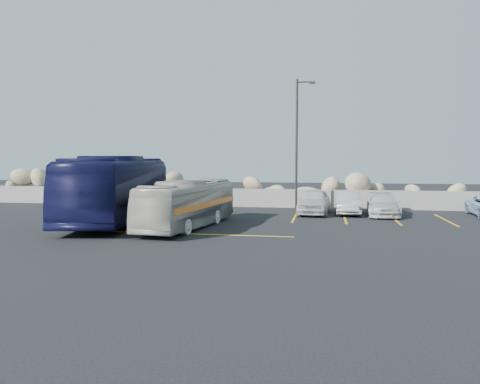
% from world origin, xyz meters
% --- Properties ---
extents(ground, '(90.00, 90.00, 0.00)m').
position_xyz_m(ground, '(0.00, 0.00, 0.00)').
color(ground, black).
rests_on(ground, ground).
extents(seawall, '(60.00, 0.40, 1.20)m').
position_xyz_m(seawall, '(0.00, 12.00, 0.60)').
color(seawall, gray).
rests_on(seawall, ground).
extents(riprap_pile, '(54.00, 2.80, 2.60)m').
position_xyz_m(riprap_pile, '(0.00, 13.20, 1.30)').
color(riprap_pile, tan).
rests_on(riprap_pile, ground).
extents(parking_lines, '(18.16, 9.36, 0.01)m').
position_xyz_m(parking_lines, '(4.64, 5.57, 0.01)').
color(parking_lines, gold).
rests_on(parking_lines, ground).
extents(lamppost, '(1.14, 0.18, 8.00)m').
position_xyz_m(lamppost, '(2.56, 9.50, 4.30)').
color(lamppost, '#2D2A28').
rests_on(lamppost, ground).
extents(vintage_bus, '(2.79, 8.14, 2.22)m').
position_xyz_m(vintage_bus, '(-2.09, 2.09, 1.11)').
color(vintage_bus, '#B8B3A6').
rests_on(vintage_bus, ground).
extents(tour_coach, '(4.75, 12.38, 3.37)m').
position_xyz_m(tour_coach, '(-6.36, 3.88, 1.68)').
color(tour_coach, '#101138').
rests_on(tour_coach, ground).
extents(car_a, '(2.06, 4.39, 1.45)m').
position_xyz_m(car_a, '(3.62, 8.58, 0.73)').
color(car_a, silver).
rests_on(car_a, ground).
extents(car_b, '(1.39, 3.90, 1.28)m').
position_xyz_m(car_b, '(5.55, 8.87, 0.64)').
color(car_b, '#AEAEB3').
rests_on(car_b, ground).
extents(car_c, '(1.95, 4.33, 1.23)m').
position_xyz_m(car_c, '(7.49, 8.44, 0.62)').
color(car_c, silver).
rests_on(car_c, ground).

